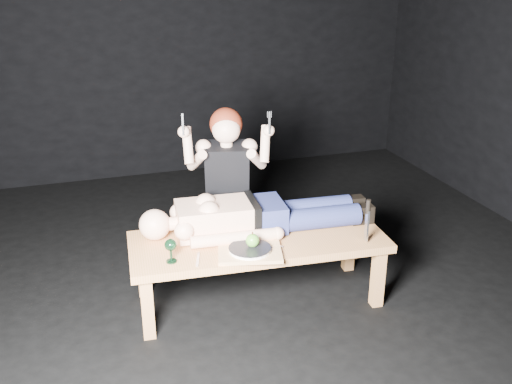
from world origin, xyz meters
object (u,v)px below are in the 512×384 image
at_px(table, 258,269).
at_px(kneeling_woman, 227,185).
at_px(lying_man, 260,211).
at_px(serving_tray, 250,252).
at_px(carving_knife, 367,221).
at_px(goblet, 171,251).

relative_size(table, kneeling_woman, 1.32).
xyz_separation_m(lying_man, serving_tray, (-0.17, -0.32, -0.11)).
bearing_deg(carving_knife, goblet, 178.59).
bearing_deg(table, carving_knife, -17.74).
relative_size(kneeling_woman, carving_knife, 4.29).
distance_m(table, lying_man, 0.38).
distance_m(kneeling_woman, goblet, 0.87).
xyz_separation_m(serving_tray, goblet, (-0.47, 0.05, 0.06)).
bearing_deg(kneeling_woman, goblet, -113.24).
xyz_separation_m(serving_tray, carving_knife, (0.74, -0.07, 0.13)).
bearing_deg(goblet, kneeling_woman, 52.38).
bearing_deg(table, serving_tray, -117.81).
bearing_deg(table, lying_man, 71.46).
distance_m(serving_tray, carving_knife, 0.76).
xyz_separation_m(lying_man, goblet, (-0.64, -0.27, -0.05)).
distance_m(lying_man, carving_knife, 0.69).
height_order(kneeling_woman, carving_knife, kneeling_woman).
relative_size(serving_tray, goblet, 2.57).
distance_m(lying_man, kneeling_woman, 0.43).
relative_size(lying_man, kneeling_woman, 1.26).
distance_m(table, goblet, 0.67).
distance_m(kneeling_woman, carving_knife, 1.05).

